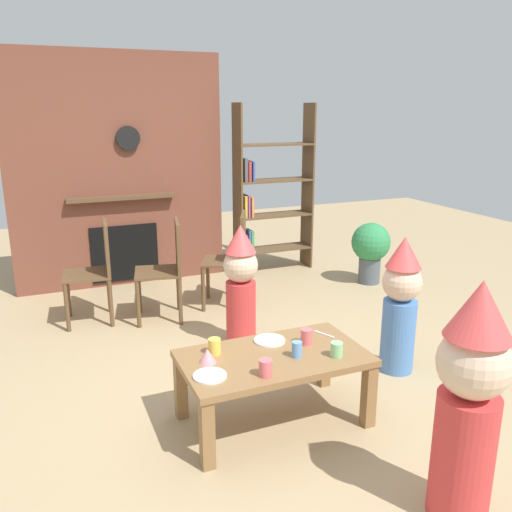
# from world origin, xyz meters

# --- Properties ---
(ground_plane) EXTENTS (12.00, 12.00, 0.00)m
(ground_plane) POSITION_xyz_m (0.00, 0.00, 0.00)
(ground_plane) COLOR tan
(brick_fireplace_feature) EXTENTS (2.20, 0.28, 2.40)m
(brick_fireplace_feature) POSITION_xyz_m (-0.48, 2.60, 1.19)
(brick_fireplace_feature) COLOR brown
(brick_fireplace_feature) RESTS_ON ground_plane
(bookshelf) EXTENTS (0.90, 0.28, 1.90)m
(bookshelf) POSITION_xyz_m (1.14, 2.40, 0.88)
(bookshelf) COLOR brown
(bookshelf) RESTS_ON ground_plane
(coffee_table) EXTENTS (1.10, 0.62, 0.44)m
(coffee_table) POSITION_xyz_m (-0.11, -0.48, 0.37)
(coffee_table) COLOR olive
(coffee_table) RESTS_ON ground_plane
(paper_cup_near_left) EXTENTS (0.07, 0.07, 0.10)m
(paper_cup_near_left) POSITION_xyz_m (-0.26, -0.69, 0.49)
(paper_cup_near_left) COLOR #E5666B
(paper_cup_near_left) RESTS_ON coffee_table
(paper_cup_near_right) EXTENTS (0.06, 0.06, 0.10)m
(paper_cup_near_right) POSITION_xyz_m (0.01, -0.56, 0.49)
(paper_cup_near_right) COLOR #669EE0
(paper_cup_near_right) RESTS_ON coffee_table
(paper_cup_center) EXTENTS (0.07, 0.07, 0.10)m
(paper_cup_center) POSITION_xyz_m (0.14, -0.42, 0.49)
(paper_cup_center) COLOR #E5666B
(paper_cup_center) RESTS_ON coffee_table
(paper_cup_far_left) EXTENTS (0.07, 0.07, 0.10)m
(paper_cup_far_left) POSITION_xyz_m (-0.42, -0.33, 0.49)
(paper_cup_far_left) COLOR #F2CC4C
(paper_cup_far_left) RESTS_ON coffee_table
(paper_cup_far_right) EXTENTS (0.07, 0.07, 0.09)m
(paper_cup_far_right) POSITION_xyz_m (0.22, -0.64, 0.48)
(paper_cup_far_right) COLOR #8CD18C
(paper_cup_far_right) RESTS_ON coffee_table
(paper_plate_front) EXTENTS (0.20, 0.20, 0.01)m
(paper_plate_front) POSITION_xyz_m (-0.05, -0.30, 0.45)
(paper_plate_front) COLOR white
(paper_plate_front) RESTS_ON coffee_table
(paper_plate_rear) EXTENTS (0.19, 0.19, 0.01)m
(paper_plate_rear) POSITION_xyz_m (-0.54, -0.59, 0.45)
(paper_plate_rear) COLOR white
(paper_plate_rear) RESTS_ON coffee_table
(birthday_cake_slice) EXTENTS (0.10, 0.10, 0.08)m
(birthday_cake_slice) POSITION_xyz_m (-0.50, -0.42, 0.48)
(birthday_cake_slice) COLOR pink
(birthday_cake_slice) RESTS_ON coffee_table
(table_fork) EXTENTS (0.08, 0.14, 0.01)m
(table_fork) POSITION_xyz_m (0.31, -0.34, 0.44)
(table_fork) COLOR silver
(table_fork) RESTS_ON coffee_table
(child_with_cone_hat) EXTENTS (0.32, 0.32, 1.16)m
(child_with_cone_hat) POSITION_xyz_m (0.37, -1.52, 0.61)
(child_with_cone_hat) COLOR #D13838
(child_with_cone_hat) RESTS_ON ground_plane
(child_in_pink) EXTENTS (0.28, 0.28, 1.00)m
(child_in_pink) POSITION_xyz_m (0.99, -0.23, 0.53)
(child_in_pink) COLOR #4C7FC6
(child_in_pink) RESTS_ON ground_plane
(child_by_the_chairs) EXTENTS (0.27, 0.27, 0.99)m
(child_by_the_chairs) POSITION_xyz_m (0.11, 0.61, 0.52)
(child_by_the_chairs) COLOR #D13838
(child_by_the_chairs) RESTS_ON ground_plane
(dining_chair_left) EXTENTS (0.44, 0.44, 0.90)m
(dining_chair_left) POSITION_xyz_m (-0.87, 1.57, 0.51)
(dining_chair_left) COLOR brown
(dining_chair_left) RESTS_ON ground_plane
(dining_chair_middle) EXTENTS (0.48, 0.48, 0.90)m
(dining_chair_middle) POSITION_xyz_m (-0.28, 1.38, 0.51)
(dining_chair_middle) COLOR brown
(dining_chair_middle) RESTS_ON ground_plane
(dining_chair_right) EXTENTS (0.53, 0.53, 0.90)m
(dining_chair_right) POSITION_xyz_m (0.37, 1.46, 0.51)
(dining_chair_right) COLOR brown
(dining_chair_right) RESTS_ON ground_plane
(potted_plant_tall) EXTENTS (0.42, 0.42, 0.66)m
(potted_plant_tall) POSITION_xyz_m (1.97, 1.53, 0.40)
(potted_plant_tall) COLOR #4C5660
(potted_plant_tall) RESTS_ON ground_plane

